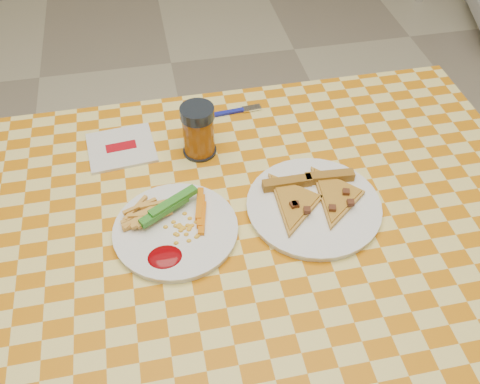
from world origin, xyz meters
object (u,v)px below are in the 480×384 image
drink_glass (198,131)px  plate_right (314,207)px  table (236,249)px  plate_left (176,231)px

drink_glass → plate_right: bearing=-47.5°
table → plate_right: plate_right is taller
table → plate_left: bearing=177.2°
table → drink_glass: (-0.04, 0.23, 0.13)m
table → plate_right: bearing=4.5°
table → drink_glass: drink_glass is taller
table → drink_glass: 0.27m
plate_left → drink_glass: 0.24m
plate_right → drink_glass: drink_glass is taller
plate_right → table: bearing=-175.5°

